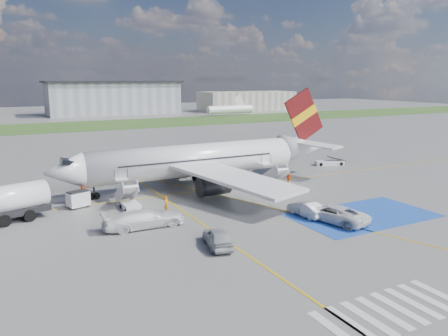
{
  "coord_description": "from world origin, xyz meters",
  "views": [
    {
      "loc": [
        -20.93,
        -33.8,
        12.99
      ],
      "look_at": [
        0.79,
        7.59,
        3.5
      ],
      "focal_mm": 35.0,
      "sensor_mm": 36.0,
      "label": 1
    }
  ],
  "objects_px": {
    "airliner": "(205,159)",
    "car_silver_b": "(306,209)",
    "belt_loader": "(330,163)",
    "gpu_cart": "(78,200)",
    "car_silver_a": "(218,237)",
    "van_white_a": "(330,210)",
    "van_white_b": "(144,216)"
  },
  "relations": [
    {
      "from": "van_white_a",
      "to": "belt_loader",
      "type": "bearing_deg",
      "value": -144.38
    },
    {
      "from": "car_silver_b",
      "to": "belt_loader",
      "type": "bearing_deg",
      "value": -138.75
    },
    {
      "from": "van_white_a",
      "to": "van_white_b",
      "type": "xyz_separation_m",
      "value": [
        -16.03,
        6.21,
        0.02
      ]
    },
    {
      "from": "airliner",
      "to": "car_silver_b",
      "type": "bearing_deg",
      "value": -77.37
    },
    {
      "from": "gpu_cart",
      "to": "van_white_b",
      "type": "bearing_deg",
      "value": -85.01
    },
    {
      "from": "van_white_b",
      "to": "car_silver_b",
      "type": "bearing_deg",
      "value": -103.17
    },
    {
      "from": "airliner",
      "to": "car_silver_a",
      "type": "distance_m",
      "value": 20.33
    },
    {
      "from": "airliner",
      "to": "van_white_a",
      "type": "relative_size",
      "value": 6.52
    },
    {
      "from": "gpu_cart",
      "to": "car_silver_a",
      "type": "xyz_separation_m",
      "value": [
        7.89,
        -16.32,
        -0.04
      ]
    },
    {
      "from": "airliner",
      "to": "belt_loader",
      "type": "distance_m",
      "value": 23.29
    },
    {
      "from": "car_silver_b",
      "to": "van_white_b",
      "type": "distance_m",
      "value": 15.47
    },
    {
      "from": "gpu_cart",
      "to": "belt_loader",
      "type": "xyz_separation_m",
      "value": [
        38.44,
        5.57,
        -0.44
      ]
    },
    {
      "from": "airliner",
      "to": "car_silver_b",
      "type": "relative_size",
      "value": 8.56
    },
    {
      "from": "belt_loader",
      "to": "van_white_a",
      "type": "bearing_deg",
      "value": -111.24
    },
    {
      "from": "airliner",
      "to": "belt_loader",
      "type": "xyz_separation_m",
      "value": [
        22.86,
        3.26,
        -3.05
      ]
    },
    {
      "from": "van_white_a",
      "to": "van_white_b",
      "type": "distance_m",
      "value": 17.19
    },
    {
      "from": "van_white_a",
      "to": "gpu_cart",
      "type": "bearing_deg",
      "value": -50.78
    },
    {
      "from": "gpu_cart",
      "to": "airliner",
      "type": "bearing_deg",
      "value": -10.73
    },
    {
      "from": "belt_loader",
      "to": "car_silver_b",
      "type": "height_order",
      "value": "car_silver_b"
    },
    {
      "from": "belt_loader",
      "to": "gpu_cart",
      "type": "bearing_deg",
      "value": -151.96
    },
    {
      "from": "gpu_cart",
      "to": "car_silver_b",
      "type": "height_order",
      "value": "gpu_cart"
    },
    {
      "from": "gpu_cart",
      "to": "car_silver_a",
      "type": "relative_size",
      "value": 0.54
    },
    {
      "from": "car_silver_b",
      "to": "van_white_a",
      "type": "distance_m",
      "value": 2.46
    },
    {
      "from": "gpu_cart",
      "to": "car_silver_b",
      "type": "distance_m",
      "value": 23.22
    },
    {
      "from": "belt_loader",
      "to": "car_silver_a",
      "type": "xyz_separation_m",
      "value": [
        -30.55,
        -21.89,
        0.41
      ]
    },
    {
      "from": "airliner",
      "to": "van_white_a",
      "type": "height_order",
      "value": "airliner"
    },
    {
      "from": "car_silver_a",
      "to": "van_white_a",
      "type": "height_order",
      "value": "van_white_a"
    },
    {
      "from": "car_silver_a",
      "to": "van_white_a",
      "type": "bearing_deg",
      "value": -163.41
    },
    {
      "from": "car_silver_b",
      "to": "van_white_a",
      "type": "bearing_deg",
      "value": 113.88
    },
    {
      "from": "van_white_a",
      "to": "car_silver_b",
      "type": "bearing_deg",
      "value": -76.54
    },
    {
      "from": "gpu_cart",
      "to": "car_silver_a",
      "type": "distance_m",
      "value": 18.13
    },
    {
      "from": "car_silver_a",
      "to": "van_white_a",
      "type": "distance_m",
      "value": 12.31
    }
  ]
}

